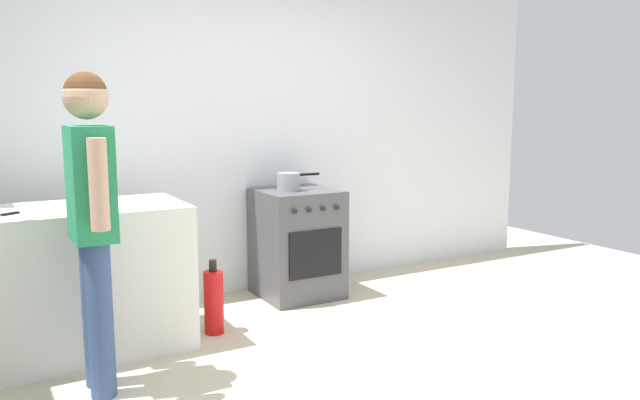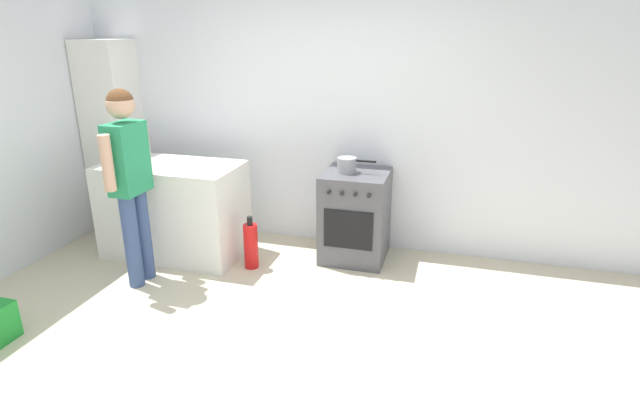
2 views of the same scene
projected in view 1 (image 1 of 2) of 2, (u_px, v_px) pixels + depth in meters
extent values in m
plane|color=beige|center=(372.00, 378.00, 3.46)|extent=(8.00, 8.00, 0.00)
cube|color=silver|center=(236.00, 131.00, 4.94)|extent=(6.00, 0.10, 2.60)
cube|color=silver|center=(76.00, 281.00, 3.77)|extent=(1.30, 0.70, 0.90)
cube|color=#4C4C51|center=(297.00, 243.00, 4.92)|extent=(0.59, 0.60, 0.85)
cube|color=black|center=(316.00, 254.00, 4.66)|extent=(0.45, 0.01, 0.36)
cylinder|color=black|center=(288.00, 193.00, 4.69)|extent=(0.19, 0.19, 0.01)
cylinder|color=black|center=(319.00, 191.00, 4.82)|extent=(0.19, 0.19, 0.01)
cylinder|color=black|center=(275.00, 190.00, 4.90)|extent=(0.19, 0.19, 0.01)
cylinder|color=black|center=(304.00, 187.00, 5.03)|extent=(0.19, 0.19, 0.01)
cylinder|color=black|center=(295.00, 211.00, 4.52)|extent=(0.04, 0.02, 0.04)
cylinder|color=black|center=(309.00, 210.00, 4.58)|extent=(0.04, 0.02, 0.04)
cylinder|color=black|center=(323.00, 209.00, 4.64)|extent=(0.04, 0.02, 0.04)
cylinder|color=black|center=(337.00, 207.00, 4.69)|extent=(0.04, 0.02, 0.04)
cylinder|color=gray|center=(289.00, 182.00, 4.79)|extent=(0.18, 0.18, 0.14)
cylinder|color=black|center=(309.00, 174.00, 4.87)|extent=(0.18, 0.02, 0.02)
cube|color=black|center=(9.00, 214.00, 3.44)|extent=(0.11, 0.08, 0.01)
cube|color=silver|center=(12.00, 219.00, 3.28)|extent=(0.19, 0.13, 0.01)
cylinder|color=#384C7A|center=(100.00, 321.00, 3.18)|extent=(0.13, 0.13, 0.82)
cylinder|color=#384C7A|center=(95.00, 312.00, 3.32)|extent=(0.13, 0.13, 0.82)
cube|color=#268C59|center=(90.00, 183.00, 3.15)|extent=(0.20, 0.34, 0.58)
cylinder|color=tan|center=(99.00, 185.00, 2.94)|extent=(0.09, 0.09, 0.44)
cylinder|color=tan|center=(83.00, 175.00, 3.35)|extent=(0.09, 0.09, 0.44)
sphere|color=tan|center=(86.00, 97.00, 3.09)|extent=(0.22, 0.22, 0.22)
sphere|color=brown|center=(85.00, 93.00, 3.08)|extent=(0.21, 0.21, 0.21)
cylinder|color=red|center=(214.00, 302.00, 4.12)|extent=(0.13, 0.13, 0.42)
cylinder|color=black|center=(213.00, 266.00, 4.08)|extent=(0.05, 0.05, 0.08)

